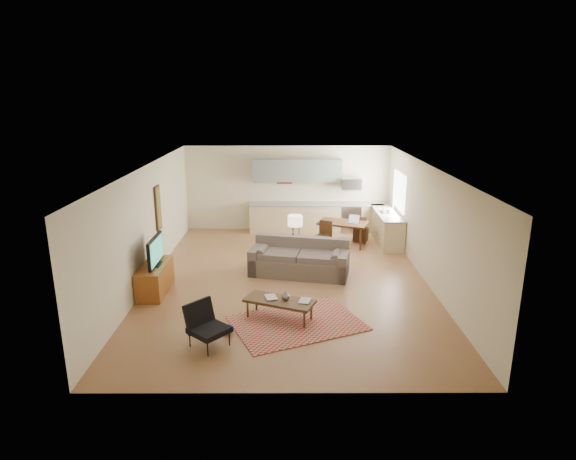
{
  "coord_description": "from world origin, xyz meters",
  "views": [
    {
      "loc": [
        -0.03,
        -10.69,
        4.29
      ],
      "look_at": [
        0.0,
        0.3,
        1.15
      ],
      "focal_mm": 30.0,
      "sensor_mm": 36.0,
      "label": 1
    }
  ],
  "objects_px": {
    "sofa": "(299,258)",
    "tv_credenza": "(155,278)",
    "coffee_table": "(279,309)",
    "armchair": "(209,326)",
    "console_table": "(295,252)",
    "dining_table": "(343,234)"
  },
  "relations": [
    {
      "from": "sofa",
      "to": "tv_credenza",
      "type": "height_order",
      "value": "sofa"
    },
    {
      "from": "armchair",
      "to": "console_table",
      "type": "xyz_separation_m",
      "value": [
        1.57,
        4.04,
        -0.01
      ]
    },
    {
      "from": "sofa",
      "to": "armchair",
      "type": "distance_m",
      "value": 3.86
    },
    {
      "from": "console_table",
      "to": "dining_table",
      "type": "height_order",
      "value": "console_table"
    },
    {
      "from": "coffee_table",
      "to": "console_table",
      "type": "relative_size",
      "value": 1.8
    },
    {
      "from": "sofa",
      "to": "tv_credenza",
      "type": "relative_size",
      "value": 1.78
    },
    {
      "from": "coffee_table",
      "to": "tv_credenza",
      "type": "bearing_deg",
      "value": 176.82
    },
    {
      "from": "sofa",
      "to": "coffee_table",
      "type": "relative_size",
      "value": 1.81
    },
    {
      "from": "armchair",
      "to": "sofa",
      "type": "bearing_deg",
      "value": 16.05
    },
    {
      "from": "armchair",
      "to": "console_table",
      "type": "height_order",
      "value": "armchair"
    },
    {
      "from": "armchair",
      "to": "dining_table",
      "type": "bearing_deg",
      "value": 14.52
    },
    {
      "from": "sofa",
      "to": "dining_table",
      "type": "xyz_separation_m",
      "value": [
        1.32,
        2.36,
        -0.08
      ]
    },
    {
      "from": "dining_table",
      "to": "armchair",
      "type": "bearing_deg",
      "value": -96.51
    },
    {
      "from": "tv_credenza",
      "to": "coffee_table",
      "type": "bearing_deg",
      "value": -25.82
    },
    {
      "from": "sofa",
      "to": "coffee_table",
      "type": "height_order",
      "value": "sofa"
    },
    {
      "from": "sofa",
      "to": "console_table",
      "type": "xyz_separation_m",
      "value": [
        -0.1,
        0.56,
        -0.05
      ]
    },
    {
      "from": "coffee_table",
      "to": "tv_credenza",
      "type": "xyz_separation_m",
      "value": [
        -2.78,
        1.35,
        0.11
      ]
    },
    {
      "from": "coffee_table",
      "to": "dining_table",
      "type": "bearing_deg",
      "value": 92.26
    },
    {
      "from": "coffee_table",
      "to": "armchair",
      "type": "distance_m",
      "value": 1.62
    },
    {
      "from": "console_table",
      "to": "sofa",
      "type": "bearing_deg",
      "value": -70.44
    },
    {
      "from": "armchair",
      "to": "dining_table",
      "type": "distance_m",
      "value": 6.56
    },
    {
      "from": "armchair",
      "to": "dining_table",
      "type": "xyz_separation_m",
      "value": [
        2.98,
        5.84,
        -0.04
      ]
    }
  ]
}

